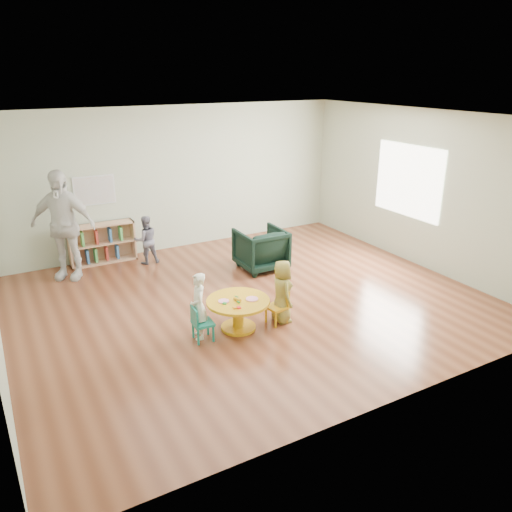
# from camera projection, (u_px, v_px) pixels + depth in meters

# --- Properties ---
(room) EXTENTS (7.10, 7.00, 2.80)m
(room) POSITION_uv_depth(u_px,v_px,m) (250.00, 182.00, 7.19)
(room) COLOR brown
(room) RESTS_ON ground
(activity_table) EXTENTS (0.88, 0.88, 0.48)m
(activity_table) POSITION_uv_depth(u_px,v_px,m) (238.00, 309.00, 6.91)
(activity_table) COLOR gold
(activity_table) RESTS_ON ground
(kid_chair_left) EXTENTS (0.28, 0.28, 0.49)m
(kid_chair_left) POSITION_uv_depth(u_px,v_px,m) (200.00, 322.00, 6.62)
(kid_chair_left) COLOR #167C6C
(kid_chair_left) RESTS_ON ground
(kid_chair_right) EXTENTS (0.31, 0.31, 0.50)m
(kid_chair_right) POSITION_uv_depth(u_px,v_px,m) (279.00, 305.00, 7.10)
(kid_chair_right) COLOR gold
(kid_chair_right) RESTS_ON ground
(bookshelf) EXTENTS (1.20, 0.30, 0.75)m
(bookshelf) POSITION_uv_depth(u_px,v_px,m) (101.00, 243.00, 9.32)
(bookshelf) COLOR tan
(bookshelf) RESTS_ON ground
(alphabet_poster) EXTENTS (0.74, 0.01, 0.54)m
(alphabet_poster) POSITION_uv_depth(u_px,v_px,m) (95.00, 190.00, 9.09)
(alphabet_poster) COLOR silver
(alphabet_poster) RESTS_ON ground
(armchair) EXTENTS (0.81, 0.83, 0.75)m
(armchair) POSITION_uv_depth(u_px,v_px,m) (261.00, 249.00, 9.01)
(armchair) COLOR black
(armchair) RESTS_ON ground
(child_left) EXTENTS (0.30, 0.38, 0.93)m
(child_left) POSITION_uv_depth(u_px,v_px,m) (199.00, 306.00, 6.63)
(child_left) COLOR white
(child_left) RESTS_ON ground
(child_right) EXTENTS (0.36, 0.49, 0.93)m
(child_right) POSITION_uv_depth(u_px,v_px,m) (282.00, 291.00, 7.07)
(child_right) COLOR yellow
(child_right) RESTS_ON ground
(toddler) EXTENTS (0.46, 0.36, 0.92)m
(toddler) POSITION_uv_depth(u_px,v_px,m) (146.00, 240.00, 9.23)
(toddler) COLOR #151636
(toddler) RESTS_ON ground
(adult_caretaker) EXTENTS (1.18, 1.00, 1.90)m
(adult_caretaker) POSITION_uv_depth(u_px,v_px,m) (63.00, 225.00, 8.42)
(adult_caretaker) COLOR silver
(adult_caretaker) RESTS_ON ground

